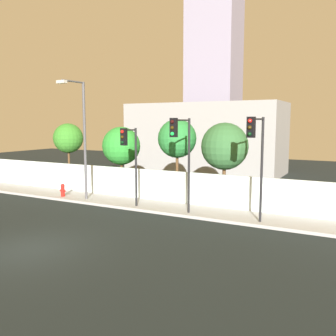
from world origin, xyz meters
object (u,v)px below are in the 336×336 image
object	(u,v)px
roadside_tree_leftmost	(68,138)
roadside_tree_rightmost	(225,147)
street_lamp_curbside	(82,131)
roadside_tree_midright	(177,139)
traffic_light_center	(129,150)
traffic_light_right	(181,145)
fire_hydrant	(63,190)
roadside_tree_midleft	(121,146)
traffic_light_left	(256,147)

from	to	relation	value
roadside_tree_leftmost	roadside_tree_rightmost	world-z (taller)	roadside_tree_rightmost
street_lamp_curbside	roadside_tree_midright	bearing A→B (deg)	34.48
traffic_light_center	traffic_light_right	distance (m)	3.22
traffic_light_right	street_lamp_curbside	size ratio (longest dim) A/B	0.69
fire_hydrant	roadside_tree_leftmost	distance (m)	4.99
roadside_tree_leftmost	roadside_tree_midleft	bearing A→B (deg)	0.00
traffic_light_right	roadside_tree_leftmost	distance (m)	11.69
traffic_light_center	roadside_tree_midright	bearing A→B (deg)	74.94
traffic_light_center	roadside_tree_rightmost	xyz separation A→B (m)	(4.03, 3.70, 0.09)
fire_hydrant	roadside_tree_rightmost	world-z (taller)	roadside_tree_rightmost
traffic_light_left	traffic_light_right	size ratio (longest dim) A/B	1.01
traffic_light_right	roadside_tree_leftmost	xyz separation A→B (m)	(-11.01, 3.92, -0.06)
traffic_light_center	roadside_tree_rightmost	size ratio (longest dim) A/B	0.91
traffic_light_right	roadside_tree_midleft	bearing A→B (deg)	148.35
roadside_tree_leftmost	roadside_tree_rightmost	bearing A→B (deg)	0.00
traffic_light_left	roadside_tree_midleft	size ratio (longest dim) A/B	1.08
street_lamp_curbside	roadside_tree_midright	world-z (taller)	street_lamp_curbside
street_lamp_curbside	roadside_tree_midright	size ratio (longest dim) A/B	1.40
street_lamp_curbside	roadside_tree_rightmost	distance (m)	8.41
traffic_light_right	fire_hydrant	bearing A→B (deg)	174.96
roadside_tree_midleft	roadside_tree_rightmost	bearing A→B (deg)	0.00
traffic_light_right	roadside_tree_rightmost	distance (m)	4.02
roadside_tree_midleft	street_lamp_curbside	bearing A→B (deg)	-99.34
street_lamp_curbside	roadside_tree_rightmost	xyz separation A→B (m)	(7.72, 3.22, -0.86)
traffic_light_center	roadside_tree_leftmost	world-z (taller)	roadside_tree_leftmost
traffic_light_right	street_lamp_curbside	xyz separation A→B (m)	(-6.89, 0.70, 0.58)
fire_hydrant	roadside_tree_rightmost	xyz separation A→B (m)	(9.46, 3.16, 2.81)
traffic_light_left	street_lamp_curbside	world-z (taller)	street_lamp_curbside
roadside_tree_midleft	roadside_tree_rightmost	distance (m)	7.20
traffic_light_right	roadside_tree_rightmost	size ratio (longest dim) A/B	1.01
fire_hydrant	roadside_tree_midleft	bearing A→B (deg)	54.39
roadside_tree_midleft	roadside_tree_midright	world-z (taller)	roadside_tree_midright
traffic_light_left	traffic_light_center	bearing A→B (deg)	179.25
roadside_tree_midleft	roadside_tree_leftmost	bearing A→B (deg)	180.00
traffic_light_left	roadside_tree_midleft	xyz separation A→B (m)	(-10.01, 3.79, -0.48)
traffic_light_left	roadside_tree_midleft	world-z (taller)	traffic_light_left
traffic_light_left	street_lamp_curbside	bearing A→B (deg)	176.90
fire_hydrant	roadside_tree_midright	world-z (taller)	roadside_tree_midright
traffic_light_center	street_lamp_curbside	distance (m)	3.84
roadside_tree_midright	roadside_tree_rightmost	distance (m)	3.06
street_lamp_curbside	fire_hydrant	distance (m)	4.06
traffic_light_left	fire_hydrant	xyz separation A→B (m)	(-12.27, 0.63, -3.10)
traffic_light_right	fire_hydrant	size ratio (longest dim) A/B	5.95
traffic_light_left	roadside_tree_midright	bearing A→B (deg)	147.08
street_lamp_curbside	roadside_tree_midright	xyz separation A→B (m)	(4.69, 3.22, -0.48)
traffic_light_left	traffic_light_center	size ratio (longest dim) A/B	1.13
roadside_tree_leftmost	roadside_tree_midright	xyz separation A→B (m)	(8.81, 0.00, 0.16)
traffic_light_right	roadside_tree_midright	xyz separation A→B (m)	(-2.20, 3.92, 0.10)
roadside_tree_midleft	roadside_tree_midright	bearing A→B (deg)	0.00
roadside_tree_leftmost	roadside_tree_rightmost	xyz separation A→B (m)	(11.85, 0.00, -0.22)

